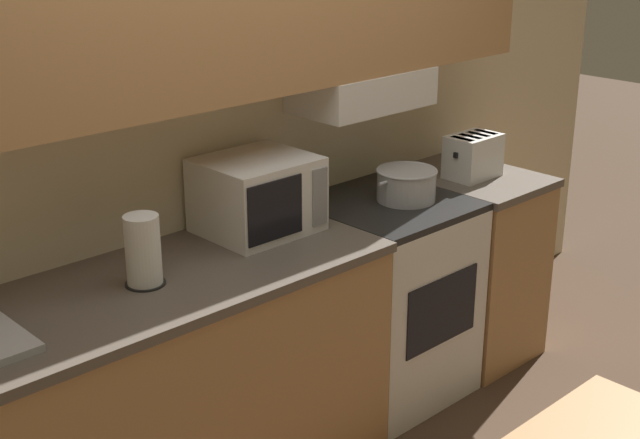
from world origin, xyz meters
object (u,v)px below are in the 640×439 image
Objects in this scene: stove_range at (384,298)px; paper_towel_roll at (143,251)px; cooking_pot at (406,184)px; toaster at (473,156)px; microwave at (257,195)px.

paper_towel_roll reaches higher than stove_range.
cooking_pot reaches higher than stove_range.
toaster reaches higher than stove_range.
stove_range is at bearing 177.06° from toaster.
cooking_pot is at bearing -27.06° from stove_range.
cooking_pot is 0.82× the size of microwave.
cooking_pot is 0.47m from toaster.
toaster is at bearing -0.53° from paper_towel_roll.
microwave is 1.70× the size of paper_towel_roll.
cooking_pot is (0.08, -0.04, 0.52)m from stove_range.
paper_towel_roll reaches higher than toaster.
microwave reaches higher than paper_towel_roll.
toaster is at bearing 1.28° from cooking_pot.
cooking_pot is 1.31× the size of toaster.
paper_towel_roll is (-1.22, -0.01, 0.57)m from stove_range.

